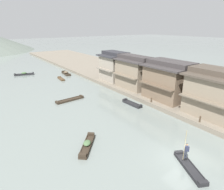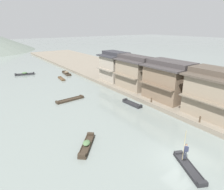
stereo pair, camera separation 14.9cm
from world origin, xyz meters
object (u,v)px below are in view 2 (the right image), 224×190
at_px(boat_moored_far, 62,79).
at_px(mooring_post_dock_mid, 151,100).
at_px(house_waterfront_nearest, 219,93).
at_px(mooring_post_dock_near, 200,119).
at_px(boat_moored_nearest, 70,100).
at_px(house_waterfront_second, 169,80).
at_px(boat_foreground_poled, 189,168).
at_px(house_waterfront_tall, 134,72).
at_px(boat_moored_second, 67,73).
at_px(house_waterfront_narrow, 116,66).
at_px(boat_midriver_upstream, 132,104).
at_px(boat_midriver_drifting, 25,74).
at_px(boat_moored_third, 87,145).
at_px(boatman_person, 186,150).

xyz_separation_m(boat_moored_far, mooring_post_dock_mid, (5.43, -23.74, 0.89)).
xyz_separation_m(house_waterfront_nearest, mooring_post_dock_near, (-3.85, -0.16, -2.59)).
distance_m(boat_moored_nearest, house_waterfront_second, 16.74).
relative_size(boat_foreground_poled, house_waterfront_nearest, 0.56).
xyz_separation_m(boat_moored_nearest, house_waterfront_tall, (12.32, -2.02, 3.54)).
bearing_deg(boat_moored_second, house_waterfront_narrow, -67.16).
bearing_deg(house_waterfront_second, boat_foreground_poled, -133.29).
height_order(boat_foreground_poled, house_waterfront_narrow, house_waterfront_narrow).
relative_size(boat_moored_second, boat_midriver_upstream, 1.23).
distance_m(boat_midriver_drifting, house_waterfront_nearest, 44.32).
height_order(boat_moored_third, house_waterfront_tall, house_waterfront_tall).
relative_size(boat_moored_far, mooring_post_dock_near, 4.43).
bearing_deg(boatman_person, boat_moored_second, 82.88).
distance_m(boatman_person, house_waterfront_second, 16.02).
relative_size(boat_moored_nearest, boat_midriver_upstream, 1.30).
bearing_deg(house_waterfront_second, house_waterfront_narrow, 91.43).
distance_m(boat_foreground_poled, boat_midriver_drifting, 45.73).
height_order(boatman_person, mooring_post_dock_mid, boatman_person).
distance_m(boat_midriver_drifting, house_waterfront_tall, 29.69).
xyz_separation_m(boat_moored_third, boat_midriver_drifting, (2.00, 37.43, 0.02)).
bearing_deg(boat_foreground_poled, house_waterfront_tall, 61.90).
distance_m(boat_moored_far, mooring_post_dock_near, 32.49).
bearing_deg(boat_midriver_upstream, mooring_post_dock_near, -78.57).
bearing_deg(house_waterfront_narrow, house_waterfront_second, -88.57).
relative_size(boatman_person, boat_midriver_drifting, 0.64).
bearing_deg(house_waterfront_nearest, boat_midriver_drifting, 110.38).
bearing_deg(mooring_post_dock_near, boat_moored_third, 162.96).
height_order(boat_moored_third, boat_moored_far, boat_moored_third).
distance_m(house_waterfront_nearest, mooring_post_dock_mid, 9.36).
height_order(boat_midriver_upstream, house_waterfront_tall, house_waterfront_tall).
xyz_separation_m(boatman_person, mooring_post_dock_near, (7.36, 3.21, -0.38)).
distance_m(boat_moored_nearest, boat_moored_third, 14.32).
distance_m(boat_moored_far, house_waterfront_tall, 18.52).
xyz_separation_m(boat_moored_second, boat_midriver_drifting, (-9.11, 5.36, -0.03)).
bearing_deg(boat_midriver_upstream, house_waterfront_tall, 47.74).
bearing_deg(house_waterfront_tall, house_waterfront_nearest, -86.47).
distance_m(boat_moored_second, house_waterfront_tall, 21.32).
height_order(boat_moored_second, house_waterfront_second, house_waterfront_second).
bearing_deg(boat_moored_third, house_waterfront_nearest, -12.93).
distance_m(boat_moored_nearest, mooring_post_dock_mid, 13.49).
distance_m(boat_moored_third, mooring_post_dock_mid, 14.18).
bearing_deg(mooring_post_dock_mid, boat_foreground_poled, -122.17).
distance_m(boat_moored_second, boat_moored_far, 5.16).
bearing_deg(boat_moored_second, boat_moored_far, -125.48).
distance_m(boat_midriver_upstream, mooring_post_dock_near, 10.62).
bearing_deg(mooring_post_dock_mid, boat_midriver_upstream, 135.01).
bearing_deg(boat_moored_far, house_waterfront_second, -69.05).
distance_m(boat_moored_second, house_waterfront_narrow, 15.29).
distance_m(boat_moored_second, boat_midriver_upstream, 25.85).
height_order(boatman_person, house_waterfront_nearest, house_waterfront_nearest).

